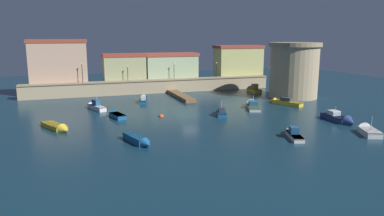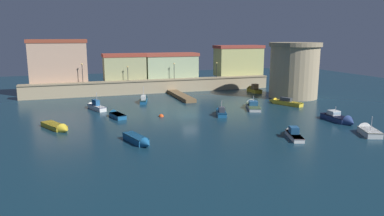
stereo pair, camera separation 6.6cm
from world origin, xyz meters
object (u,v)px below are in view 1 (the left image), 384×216
at_px(quay_lamp_2, 174,68).
at_px(moored_boat_9, 58,127).
at_px(quay_lamp_3, 216,67).
at_px(moored_boat_7, 221,112).
at_px(moored_boat_8, 283,102).
at_px(mooring_buoy_0, 161,117).
at_px(fortress_tower, 294,70).
at_px(moored_boat_2, 144,99).
at_px(quay_lamp_1, 128,71).
at_px(moored_boat_11, 340,119).
at_px(quay_lamp_0, 82,70).
at_px(moored_boat_0, 293,133).
at_px(moored_boat_3, 95,106).
at_px(moored_boat_6, 139,140).
at_px(moored_boat_4, 367,131).
at_px(moored_boat_5, 116,115).
at_px(moored_boat_10, 252,105).
at_px(moored_boat_1, 253,89).

xyz_separation_m(quay_lamp_2, moored_boat_9, (-23.70, -26.53, -4.85)).
relative_size(quay_lamp_3, moored_boat_7, 0.66).
bearing_deg(moored_boat_7, quay_lamp_3, -2.91).
relative_size(moored_boat_8, mooring_buoy_0, 8.65).
height_order(quay_lamp_2, quay_lamp_3, quay_lamp_2).
relative_size(fortress_tower, moored_boat_9, 1.74).
xyz_separation_m(moored_boat_2, moored_boat_7, (9.11, -15.44, 0.01)).
xyz_separation_m(quay_lamp_1, moored_boat_11, (24.69, -35.10, -4.51)).
relative_size(quay_lamp_0, moored_boat_2, 0.56).
bearing_deg(moored_boat_0, moored_boat_8, -10.46).
height_order(moored_boat_3, moored_boat_6, moored_boat_3).
relative_size(quay_lamp_1, mooring_buoy_0, 3.93).
distance_m(moored_boat_4, moored_boat_8, 20.71).
relative_size(quay_lamp_2, moored_boat_5, 0.73).
bearing_deg(fortress_tower, moored_boat_7, -153.12).
distance_m(quay_lamp_1, moored_boat_7, 27.37).
height_order(moored_boat_6, moored_boat_9, moored_boat_9).
relative_size(fortress_tower, moored_boat_10, 1.44).
xyz_separation_m(quay_lamp_1, mooring_buoy_0, (1.24, -23.29, -4.96)).
xyz_separation_m(moored_boat_9, moored_boat_11, (38.30, -8.58, 0.14)).
bearing_deg(moored_boat_3, moored_boat_10, -125.61).
bearing_deg(quay_lamp_3, moored_boat_3, -153.34).
distance_m(quay_lamp_1, quay_lamp_3, 20.08).
height_order(moored_boat_0, moored_boat_9, moored_boat_0).
bearing_deg(moored_boat_7, moored_boat_5, 95.84).
height_order(moored_boat_4, mooring_buoy_0, moored_boat_4).
xyz_separation_m(quay_lamp_0, mooring_buoy_0, (10.34, -23.29, -5.40)).
distance_m(quay_lamp_2, moored_boat_3, 23.32).
height_order(moored_boat_7, moored_boat_8, moored_boat_7).
bearing_deg(quay_lamp_1, quay_lamp_2, 0.00).
xyz_separation_m(quay_lamp_3, moored_boat_6, (-24.77, -36.27, -4.71)).
bearing_deg(moored_boat_11, moored_boat_1, 177.81).
height_order(moored_boat_6, moored_boat_11, moored_boat_11).
distance_m(moored_boat_8, moored_boat_10, 6.63).
distance_m(moored_boat_0, moored_boat_9, 30.28).
bearing_deg(moored_boat_5, quay_lamp_3, -64.68).
relative_size(moored_boat_6, moored_boat_7, 1.08).
bearing_deg(moored_boat_6, moored_boat_8, 101.55).
bearing_deg(moored_boat_10, quay_lamp_0, 73.14).
bearing_deg(moored_boat_2, moored_boat_10, -111.24).
relative_size(quay_lamp_2, moored_boat_0, 0.61).
relative_size(moored_boat_8, moored_boat_9, 1.09).
bearing_deg(moored_boat_0, moored_boat_11, -49.10).
xyz_separation_m(quay_lamp_3, moored_boat_3, (-28.00, -14.06, -4.62)).
xyz_separation_m(moored_boat_3, mooring_buoy_0, (9.15, -9.23, -0.51)).
height_order(quay_lamp_1, mooring_buoy_0, quay_lamp_1).
height_order(quay_lamp_3, moored_boat_10, quay_lamp_3).
relative_size(moored_boat_10, moored_boat_11, 1.22).
xyz_separation_m(quay_lamp_0, moored_boat_8, (33.60, -20.67, -4.97)).
height_order(fortress_tower, quay_lamp_2, fortress_tower).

